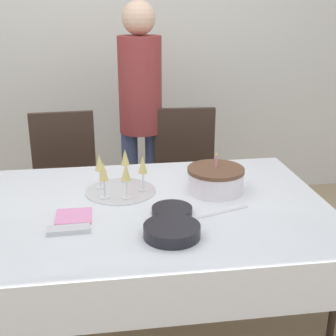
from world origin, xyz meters
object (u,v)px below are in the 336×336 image
object	(u,v)px
plate_stack_main	(172,231)
plate_stack_dessert	(172,210)
dining_chair_far_left	(66,183)
champagne_tray	(120,178)
birthday_cake	(216,180)
dining_chair_far_right	(186,176)
person_standing	(140,104)

from	to	relation	value
plate_stack_main	plate_stack_dessert	size ratio (longest dim) A/B	1.28
dining_chair_far_left	champagne_tray	world-z (taller)	dining_chair_far_left
birthday_cake	plate_stack_dessert	xyz separation A→B (m)	(-0.25, -0.22, -0.05)
dining_chair_far_right	champagne_tray	xyz separation A→B (m)	(-0.46, -0.71, 0.29)
birthday_cake	plate_stack_main	distance (m)	0.52
dining_chair_far_right	champagne_tray	world-z (taller)	dining_chair_far_right
dining_chair_far_right	birthday_cake	xyz separation A→B (m)	(0.00, -0.77, 0.27)
plate_stack_dessert	birthday_cake	bearing A→B (deg)	41.86
birthday_cake	person_standing	bearing A→B (deg)	105.90
plate_stack_main	plate_stack_dessert	world-z (taller)	plate_stack_main
dining_chair_far_left	dining_chair_far_right	size ratio (longest dim) A/B	1.00
plate_stack_main	person_standing	bearing A→B (deg)	89.80
dining_chair_far_right	person_standing	size ratio (longest dim) A/B	0.59
plate_stack_dessert	plate_stack_main	bearing A→B (deg)	-98.83
birthday_cake	champagne_tray	world-z (taller)	birthday_cake
dining_chair_far_right	champagne_tray	distance (m)	0.89
champagne_tray	plate_stack_main	distance (m)	0.52
plate_stack_main	person_standing	size ratio (longest dim) A/B	0.14
champagne_tray	birthday_cake	bearing A→B (deg)	-6.80
dining_chair_far_left	person_standing	distance (m)	0.70
birthday_cake	plate_stack_dessert	bearing A→B (deg)	-138.14
dining_chair_far_left	birthday_cake	world-z (taller)	dining_chair_far_left
dining_chair_far_right	person_standing	distance (m)	0.56
birthday_cake	dining_chair_far_right	bearing A→B (deg)	90.10
person_standing	plate_stack_dessert	bearing A→B (deg)	-88.65
dining_chair_far_right	plate_stack_main	size ratio (longest dim) A/B	4.21
dining_chair_far_left	plate_stack_dessert	size ratio (longest dim) A/B	5.37
dining_chair_far_left	birthday_cake	distance (m)	1.12
dining_chair_far_left	plate_stack_dessert	bearing A→B (deg)	-61.79
dining_chair_far_left	champagne_tray	distance (m)	0.83
dining_chair_far_right	plate_stack_dessert	distance (m)	1.04
plate_stack_main	person_standing	xyz separation A→B (m)	(0.00, 1.39, 0.21)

